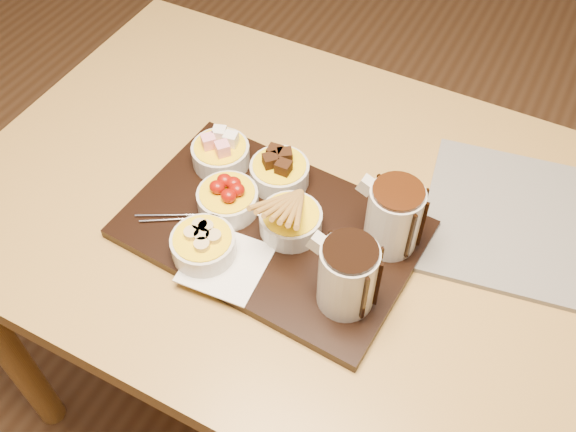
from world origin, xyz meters
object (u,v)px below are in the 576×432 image
at_px(newspaper, 541,226).
at_px(bowl_strawberries, 228,201).
at_px(dining_table, 310,243).
at_px(pitcher_milk_chocolate, 393,218).
at_px(serving_board, 272,229).
at_px(pitcher_dark_chocolate, 347,277).

bearing_deg(newspaper, bowl_strawberries, -165.24).
xyz_separation_m(dining_table, pitcher_milk_chocolate, (0.14, -0.02, 0.17)).
xyz_separation_m(pitcher_milk_chocolate, newspaper, (0.21, 0.15, -0.07)).
relative_size(serving_board, newspaper, 1.23).
distance_m(dining_table, serving_board, 0.14).
bearing_deg(dining_table, serving_board, -114.57).
distance_m(bowl_strawberries, newspaper, 0.51).
bearing_deg(pitcher_dark_chocolate, serving_board, 160.02).
height_order(dining_table, serving_board, serving_board).
bearing_deg(serving_board, bowl_strawberries, -176.42).
xyz_separation_m(dining_table, bowl_strawberries, (-0.12, -0.08, 0.14)).
bearing_deg(pitcher_dark_chocolate, bowl_strawberries, 167.35).
xyz_separation_m(dining_table, serving_board, (-0.04, -0.08, 0.11)).
distance_m(bowl_strawberries, pitcher_dark_chocolate, 0.25).
bearing_deg(pitcher_dark_chocolate, dining_table, 134.00).
distance_m(serving_board, pitcher_dark_chocolate, 0.19).
bearing_deg(pitcher_milk_chocolate, dining_table, 176.32).
bearing_deg(serving_board, newspaper, 32.42).
bearing_deg(bowl_strawberries, pitcher_milk_chocolate, 12.83).
height_order(serving_board, pitcher_milk_chocolate, pitcher_milk_chocolate).
bearing_deg(newspaper, pitcher_milk_chocolate, -153.18).
relative_size(dining_table, serving_board, 2.61).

